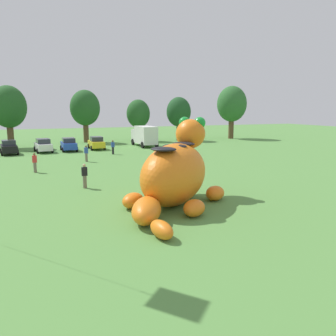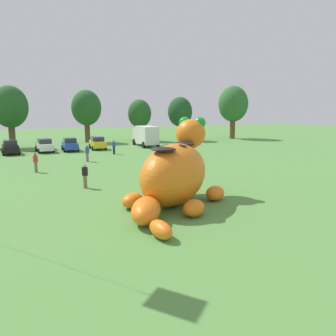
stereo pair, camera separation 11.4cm
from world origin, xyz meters
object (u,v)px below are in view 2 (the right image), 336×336
box_truck (145,135)px  spectator_wandering (165,165)px  spectator_near_inflatable (85,176)px  spectator_mid_field (114,147)px  car_blue (70,144)px  car_white (44,145)px  giant_inflatable_creature (175,173)px  car_black (10,147)px  car_yellow (98,143)px  spectator_by_cars (36,163)px  spectator_far_side (87,154)px

box_truck → spectator_wandering: size_ratio=3.75×
spectator_near_inflatable → spectator_mid_field: size_ratio=1.00×
car_blue → spectator_wandering: bearing=-74.5°
spectator_near_inflatable → car_white: bearing=94.8°
spectator_wandering → spectator_mid_field: bearing=93.7°
giant_inflatable_creature → car_black: bearing=110.0°
spectator_wandering → car_blue: bearing=105.5°
car_blue → car_yellow: 3.74m
giant_inflatable_creature → car_blue: bearing=96.0°
giant_inflatable_creature → spectator_wandering: 8.56m
giant_inflatable_creature → car_white: giant_inflatable_creature is taller
spectator_near_inflatable → spectator_by_cars: size_ratio=1.00×
box_truck → spectator_wandering: 22.22m
car_white → car_blue: 3.13m
car_white → spectator_near_inflatable: (1.84, -22.00, -0.01)m
giant_inflatable_creature → spectator_by_cars: giant_inflatable_creature is taller
car_black → car_yellow: bearing=5.6°
spectator_near_inflatable → box_truck: bearing=62.7°
spectator_near_inflatable → spectator_by_cars: bearing=112.2°
car_yellow → spectator_mid_field: bearing=-81.5°
spectator_far_side → car_black: bearing=129.2°
giant_inflatable_creature → spectator_mid_field: size_ratio=5.25×
car_black → spectator_by_cars: car_black is taller
spectator_mid_field → spectator_wandering: bearing=-86.3°
car_black → car_yellow: 10.82m
box_truck → car_blue: bearing=-171.7°
car_white → spectator_by_cars: size_ratio=2.49×
car_blue → box_truck: (10.91, 1.60, 0.74)m
giant_inflatable_creature → spectator_mid_field: (1.66, 22.63, -0.96)m
spectator_far_side → spectator_mid_field: bearing=49.9°
box_truck → spectator_far_side: size_ratio=3.75×
car_black → car_white: (3.94, 0.47, 0.00)m
spectator_mid_field → car_blue: bearing=130.3°
car_black → car_white: 3.97m
car_blue → box_truck: box_truck is taller
spectator_mid_field → spectator_near_inflatable: bearing=-109.5°
car_blue → car_yellow: same height
car_white → giant_inflatable_creature: bearing=-77.8°
spectator_by_cars → car_blue: bearing=73.1°
giant_inflatable_creature → car_black: size_ratio=2.11×
spectator_far_side → spectator_near_inflatable: bearing=-99.4°
car_blue → car_white: bearing=-179.2°
spectator_mid_field → spectator_far_side: 6.05m
car_blue → giant_inflatable_creature: bearing=-84.0°
box_truck → spectator_wandering: (-5.38, -21.55, -0.75)m
spectator_by_cars → spectator_wandering: size_ratio=1.00×
giant_inflatable_creature → spectator_by_cars: bearing=118.3°
spectator_by_cars → spectator_wandering: bearing=-28.9°
giant_inflatable_creature → car_yellow: size_ratio=2.18×
car_black → spectator_far_side: size_ratio=2.49×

